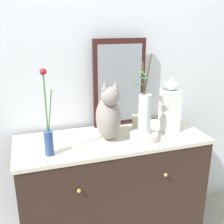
# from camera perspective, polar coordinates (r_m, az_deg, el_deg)

# --- Properties ---
(wall_back) EXTENTS (4.40, 0.08, 2.60)m
(wall_back) POSITION_cam_1_polar(r_m,az_deg,el_deg) (1.97, -2.82, 10.37)
(wall_back) COLOR silver
(wall_back) RESTS_ON ground_plane
(sideboard) EXTENTS (1.25, 0.50, 0.85)m
(sideboard) POSITION_cam_1_polar(r_m,az_deg,el_deg) (2.02, 0.00, -16.42)
(sideboard) COLOR #2F1F19
(sideboard) RESTS_ON ground_plane
(mirror_leaning) EXTENTS (0.38, 0.03, 0.62)m
(mirror_leaning) POSITION_cam_1_polar(r_m,az_deg,el_deg) (1.94, 1.54, 5.94)
(mirror_leaning) COLOR #361915
(mirror_leaning) RESTS_ON sideboard
(cat_sitting) EXTENTS (0.18, 0.44, 0.40)m
(cat_sitting) POSITION_cam_1_polar(r_m,az_deg,el_deg) (1.73, -0.74, -0.69)
(cat_sitting) COLOR gray
(cat_sitting) RESTS_ON sideboard
(vase_slim_green) EXTENTS (0.06, 0.05, 0.50)m
(vase_slim_green) POSITION_cam_1_polar(r_m,az_deg,el_deg) (1.58, -13.11, -4.59)
(vase_slim_green) COLOR navy
(vase_slim_green) RESTS_ON sideboard
(bowl_porcelain) EXTENTS (0.18, 0.18, 0.05)m
(bowl_porcelain) POSITION_cam_1_polar(r_m,az_deg,el_deg) (1.78, 6.59, -5.06)
(bowl_porcelain) COLOR silver
(bowl_porcelain) RESTS_ON sideboard
(vase_glass_clear) EXTENTS (0.17, 0.15, 0.50)m
(vase_glass_clear) POSITION_cam_1_polar(r_m,az_deg,el_deg) (1.72, 6.76, 0.09)
(vase_glass_clear) COLOR silver
(vase_glass_clear) RESTS_ON bowl_porcelain
(jar_lidded_porcelain) EXTENTS (0.11, 0.11, 0.38)m
(jar_lidded_porcelain) POSITION_cam_1_polar(r_m,az_deg,el_deg) (1.91, 11.94, 1.01)
(jar_lidded_porcelain) COLOR white
(jar_lidded_porcelain) RESTS_ON sideboard
(candle_pillar) EXTENTS (0.04, 0.04, 0.13)m
(candle_pillar) POSITION_cam_1_polar(r_m,az_deg,el_deg) (1.90, 4.84, -2.32)
(candle_pillar) COLOR beige
(candle_pillar) RESTS_ON sideboard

